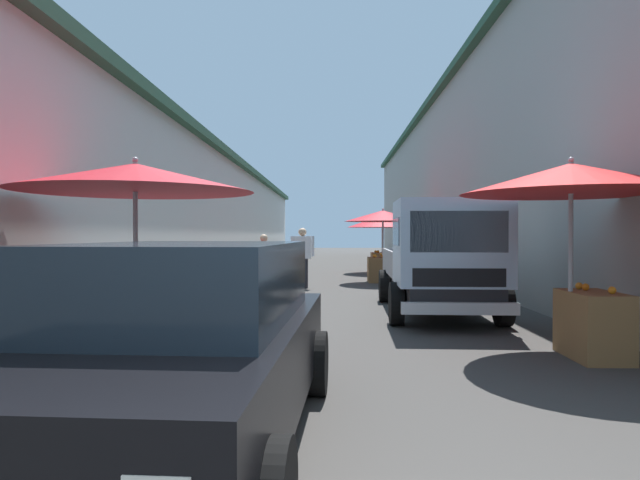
{
  "coord_description": "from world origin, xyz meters",
  "views": [
    {
      "loc": [
        -1.57,
        0.08,
        1.52
      ],
      "look_at": [
        11.77,
        0.42,
        1.37
      ],
      "focal_mm": 30.19,
      "sensor_mm": 36.0,
      "label": 1
    }
  ],
  "objects_px": {
    "fruit_stall_mid_lane": "(574,199)",
    "fruit_stall_near_left": "(139,200)",
    "fruit_stall_far_right": "(382,226)",
    "vendor_in_shade": "(264,259)",
    "vendor_by_crates": "(302,253)",
    "delivery_truck": "(442,261)",
    "fruit_stall_near_right": "(382,226)",
    "plastic_stool": "(145,315)",
    "parked_scooter": "(410,275)",
    "hatchback_car": "(181,343)"
  },
  "relations": [
    {
      "from": "fruit_stall_mid_lane",
      "to": "vendor_in_shade",
      "type": "height_order",
      "value": "fruit_stall_mid_lane"
    },
    {
      "from": "fruit_stall_near_left",
      "to": "vendor_in_shade",
      "type": "height_order",
      "value": "fruit_stall_near_left"
    },
    {
      "from": "fruit_stall_mid_lane",
      "to": "hatchback_car",
      "type": "bearing_deg",
      "value": 125.5
    },
    {
      "from": "fruit_stall_mid_lane",
      "to": "fruit_stall_near_left",
      "type": "bearing_deg",
      "value": 93.69
    },
    {
      "from": "fruit_stall_mid_lane",
      "to": "vendor_by_crates",
      "type": "relative_size",
      "value": 1.58
    },
    {
      "from": "vendor_by_crates",
      "to": "plastic_stool",
      "type": "height_order",
      "value": "vendor_by_crates"
    },
    {
      "from": "fruit_stall_mid_lane",
      "to": "vendor_by_crates",
      "type": "height_order",
      "value": "fruit_stall_mid_lane"
    },
    {
      "from": "hatchback_car",
      "to": "fruit_stall_near_right",
      "type": "bearing_deg",
      "value": -9.79
    },
    {
      "from": "fruit_stall_far_right",
      "to": "delivery_truck",
      "type": "xyz_separation_m",
      "value": [
        -7.31,
        -0.41,
        -0.73
      ]
    },
    {
      "from": "vendor_by_crates",
      "to": "vendor_in_shade",
      "type": "bearing_deg",
      "value": 130.0
    },
    {
      "from": "delivery_truck",
      "to": "fruit_stall_far_right",
      "type": "bearing_deg",
      "value": 3.21
    },
    {
      "from": "fruit_stall_near_left",
      "to": "delivery_truck",
      "type": "xyz_separation_m",
      "value": [
        3.27,
        -4.26,
        -0.88
      ]
    },
    {
      "from": "fruit_stall_near_left",
      "to": "delivery_truck",
      "type": "height_order",
      "value": "fruit_stall_near_left"
    },
    {
      "from": "hatchback_car",
      "to": "parked_scooter",
      "type": "distance_m",
      "value": 10.83
    },
    {
      "from": "fruit_stall_near_left",
      "to": "vendor_in_shade",
      "type": "distance_m",
      "value": 7.96
    },
    {
      "from": "fruit_stall_far_right",
      "to": "plastic_stool",
      "type": "distance_m",
      "value": 10.18
    },
    {
      "from": "fruit_stall_near_right",
      "to": "hatchback_car",
      "type": "bearing_deg",
      "value": 170.21
    },
    {
      "from": "vendor_in_shade",
      "to": "delivery_truck",
      "type": "bearing_deg",
      "value": -140.56
    },
    {
      "from": "vendor_in_shade",
      "to": "vendor_by_crates",
      "type": "bearing_deg",
      "value": -50.0
    },
    {
      "from": "fruit_stall_near_right",
      "to": "plastic_stool",
      "type": "height_order",
      "value": "fruit_stall_near_right"
    },
    {
      "from": "plastic_stool",
      "to": "hatchback_car",
      "type": "bearing_deg",
      "value": -157.18
    },
    {
      "from": "fruit_stall_near_left",
      "to": "parked_scooter",
      "type": "height_order",
      "value": "fruit_stall_near_left"
    },
    {
      "from": "vendor_in_shade",
      "to": "plastic_stool",
      "type": "bearing_deg",
      "value": 171.87
    },
    {
      "from": "vendor_by_crates",
      "to": "fruit_stall_near_left",
      "type": "bearing_deg",
      "value": 170.56
    },
    {
      "from": "delivery_truck",
      "to": "parked_scooter",
      "type": "distance_m",
      "value": 4.6
    },
    {
      "from": "parked_scooter",
      "to": "fruit_stall_far_right",
      "type": "bearing_deg",
      "value": 10.18
    },
    {
      "from": "fruit_stall_far_right",
      "to": "fruit_stall_near_left",
      "type": "distance_m",
      "value": 11.25
    },
    {
      "from": "vendor_in_shade",
      "to": "parked_scooter",
      "type": "relative_size",
      "value": 0.9
    },
    {
      "from": "fruit_stall_near_right",
      "to": "parked_scooter",
      "type": "relative_size",
      "value": 1.64
    },
    {
      "from": "vendor_in_shade",
      "to": "parked_scooter",
      "type": "xyz_separation_m",
      "value": [
        -0.05,
        -3.87,
        -0.41
      ]
    },
    {
      "from": "fruit_stall_near_left",
      "to": "fruit_stall_near_right",
      "type": "bearing_deg",
      "value": -15.94
    },
    {
      "from": "vendor_in_shade",
      "to": "plastic_stool",
      "type": "height_order",
      "value": "vendor_in_shade"
    },
    {
      "from": "fruit_stall_far_right",
      "to": "vendor_in_shade",
      "type": "height_order",
      "value": "fruit_stall_far_right"
    },
    {
      "from": "hatchback_car",
      "to": "delivery_truck",
      "type": "xyz_separation_m",
      "value": [
        5.81,
        -3.02,
        0.3
      ]
    },
    {
      "from": "vendor_by_crates",
      "to": "parked_scooter",
      "type": "relative_size",
      "value": 1.0
    },
    {
      "from": "hatchback_car",
      "to": "parked_scooter",
      "type": "height_order",
      "value": "hatchback_car"
    },
    {
      "from": "fruit_stall_near_left",
      "to": "vendor_in_shade",
      "type": "relative_size",
      "value": 1.85
    },
    {
      "from": "hatchback_car",
      "to": "vendor_in_shade",
      "type": "relative_size",
      "value": 2.63
    },
    {
      "from": "fruit_stall_mid_lane",
      "to": "hatchback_car",
      "type": "xyz_separation_m",
      "value": [
        -2.88,
        4.04,
        -1.21
      ]
    },
    {
      "from": "fruit_stall_mid_lane",
      "to": "fruit_stall_near_left",
      "type": "distance_m",
      "value": 5.28
    },
    {
      "from": "fruit_stall_mid_lane",
      "to": "vendor_by_crates",
      "type": "xyz_separation_m",
      "value": [
        8.35,
        3.83,
        -0.96
      ]
    },
    {
      "from": "fruit_stall_far_right",
      "to": "vendor_in_shade",
      "type": "distance_m",
      "value": 4.42
    },
    {
      "from": "fruit_stall_near_left",
      "to": "hatchback_car",
      "type": "bearing_deg",
      "value": -154.17
    },
    {
      "from": "fruit_stall_far_right",
      "to": "plastic_stool",
      "type": "xyz_separation_m",
      "value": [
        -9.12,
        4.3,
        -1.45
      ]
    },
    {
      "from": "fruit_stall_near_right",
      "to": "plastic_stool",
      "type": "distance_m",
      "value": 14.2
    },
    {
      "from": "fruit_stall_near_left",
      "to": "hatchback_car",
      "type": "relative_size",
      "value": 0.7
    },
    {
      "from": "fruit_stall_far_right",
      "to": "fruit_stall_near_right",
      "type": "distance_m",
      "value": 4.22
    },
    {
      "from": "fruit_stall_near_right",
      "to": "fruit_stall_near_left",
      "type": "distance_m",
      "value": 15.37
    },
    {
      "from": "fruit_stall_mid_lane",
      "to": "plastic_stool",
      "type": "xyz_separation_m",
      "value": [
        1.11,
        5.72,
        -1.62
      ]
    },
    {
      "from": "fruit_stall_near_right",
      "to": "hatchback_car",
      "type": "distance_m",
      "value": 17.61
    }
  ]
}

